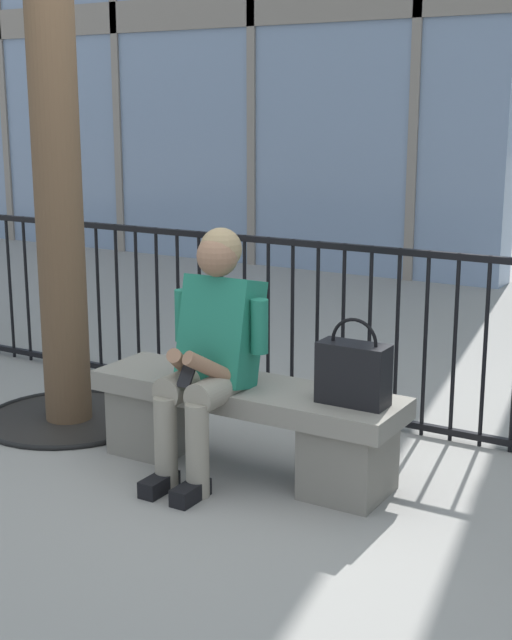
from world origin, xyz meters
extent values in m
plane|color=gray|center=(0.00, 0.00, 0.00)|extent=(60.00, 60.00, 0.00)
cube|color=gray|center=(0.00, 0.00, 0.40)|extent=(1.60, 0.44, 0.10)
cube|color=slate|center=(-0.56, 0.00, 0.17)|extent=(0.36, 0.37, 0.35)
cube|color=slate|center=(0.56, 0.00, 0.17)|extent=(0.36, 0.37, 0.35)
cylinder|color=gray|center=(-0.21, -0.18, 0.47)|extent=(0.15, 0.40, 0.15)
cylinder|color=gray|center=(-0.21, -0.38, 0.23)|extent=(0.11, 0.11, 0.45)
cube|color=black|center=(-0.21, -0.44, 0.04)|extent=(0.09, 0.22, 0.08)
cylinder|color=gray|center=(-0.03, -0.18, 0.47)|extent=(0.15, 0.40, 0.15)
cylinder|color=gray|center=(-0.03, -0.38, 0.23)|extent=(0.11, 0.11, 0.45)
cube|color=black|center=(-0.03, -0.44, 0.04)|extent=(0.09, 0.22, 0.08)
cube|color=#1E7259|center=(-0.12, -0.04, 0.71)|extent=(0.36, 0.30, 0.55)
cylinder|color=#1E7259|center=(-0.34, -0.04, 0.76)|extent=(0.08, 0.08, 0.26)
cylinder|color=#8E664C|center=(-0.20, -0.26, 0.59)|extent=(0.16, 0.28, 0.20)
cylinder|color=#1E7259|center=(0.10, -0.04, 0.76)|extent=(0.08, 0.08, 0.26)
cylinder|color=#8E664C|center=(-0.04, -0.26, 0.59)|extent=(0.16, 0.28, 0.20)
cube|color=black|center=(-0.12, -0.32, 0.57)|extent=(0.07, 0.10, 0.13)
sphere|color=#8E664C|center=(-0.12, -0.06, 1.08)|extent=(0.20, 0.20, 0.20)
sphere|color=#997F59|center=(-0.12, -0.03, 1.11)|extent=(0.20, 0.20, 0.20)
cube|color=black|center=(0.58, -0.01, 0.59)|extent=(0.32, 0.15, 0.28)
torus|color=black|center=(0.58, -0.01, 0.74)|extent=(0.23, 0.02, 0.23)
cylinder|color=black|center=(-2.54, 0.92, 0.52)|extent=(0.02, 0.02, 1.03)
cylinder|color=black|center=(-2.38, 0.92, 0.52)|extent=(0.02, 0.02, 1.03)
cylinder|color=black|center=(-2.21, 0.92, 0.52)|extent=(0.02, 0.02, 1.03)
cylinder|color=black|center=(-2.05, 0.92, 0.52)|extent=(0.02, 0.02, 1.03)
cylinder|color=black|center=(-1.88, 0.92, 0.52)|extent=(0.02, 0.02, 1.03)
cylinder|color=black|center=(-1.72, 0.92, 0.52)|extent=(0.02, 0.02, 1.03)
cylinder|color=black|center=(-1.56, 0.92, 0.52)|extent=(0.02, 0.02, 1.03)
cylinder|color=black|center=(-1.39, 0.92, 0.52)|extent=(0.02, 0.02, 1.03)
cylinder|color=black|center=(-1.23, 0.92, 0.52)|extent=(0.02, 0.02, 1.03)
cylinder|color=black|center=(-1.07, 0.92, 0.52)|extent=(0.02, 0.02, 1.03)
cylinder|color=black|center=(-0.90, 0.92, 0.52)|extent=(0.02, 0.02, 1.03)
cylinder|color=black|center=(-0.74, 0.92, 0.52)|extent=(0.02, 0.02, 1.03)
cylinder|color=black|center=(-0.57, 0.92, 0.52)|extent=(0.02, 0.02, 1.03)
cylinder|color=black|center=(-0.41, 0.92, 0.52)|extent=(0.02, 0.02, 1.03)
cylinder|color=black|center=(-0.25, 0.92, 0.52)|extent=(0.02, 0.02, 1.03)
cylinder|color=black|center=(-0.08, 0.92, 0.52)|extent=(0.02, 0.02, 1.03)
cylinder|color=black|center=(0.08, 0.92, 0.52)|extent=(0.02, 0.02, 1.03)
cylinder|color=black|center=(0.25, 0.92, 0.52)|extent=(0.02, 0.02, 1.03)
cylinder|color=black|center=(0.41, 0.92, 0.52)|extent=(0.02, 0.02, 1.03)
cylinder|color=black|center=(0.57, 0.92, 0.52)|extent=(0.02, 0.02, 1.03)
cylinder|color=black|center=(0.74, 0.92, 0.52)|extent=(0.02, 0.02, 1.03)
cylinder|color=black|center=(0.90, 0.92, 0.52)|extent=(0.02, 0.02, 1.03)
cube|color=black|center=(0.00, 0.92, 0.05)|extent=(10.00, 0.04, 0.04)
cube|color=black|center=(0.00, 0.92, 1.01)|extent=(10.00, 0.04, 0.04)
cylinder|color=black|center=(-1.27, 0.11, 0.01)|extent=(0.98, 0.98, 0.01)
torus|color=black|center=(-1.27, 0.11, 0.01)|extent=(1.01, 1.01, 0.03)
cylinder|color=brown|center=(-1.27, 0.11, 1.70)|extent=(0.26, 0.26, 3.40)
cube|color=gray|center=(-5.03, 5.20, 2.80)|extent=(9.56, 0.04, 0.36)
camera|label=1|loc=(2.22, -3.60, 1.77)|focal=50.81mm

